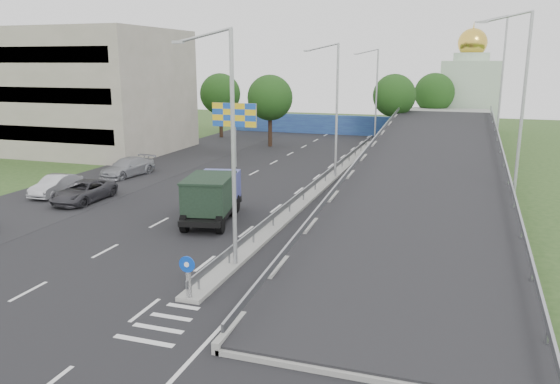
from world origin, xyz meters
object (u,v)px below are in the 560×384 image
at_px(sign_bollard, 188,277).
at_px(lamp_post_far, 375,91).
at_px(lamp_post_near, 229,137).
at_px(dump_truck, 213,195).
at_px(lamp_post_mid, 334,104).
at_px(church, 469,90).
at_px(parked_car_d, 127,167).
at_px(billboard, 234,119).
at_px(parked_car_b, 56,185).
at_px(parked_car_c, 83,192).

xyz_separation_m(sign_bollard, lamp_post_far, (0.11, 43.83, 4.77)).
height_order(lamp_post_near, dump_truck, lamp_post_near).
bearing_deg(lamp_post_mid, church, 73.78).
bearing_deg(church, parked_car_d, -123.79).
relative_size(church, parked_car_d, 2.76).
bearing_deg(dump_truck, church, 62.03).
bearing_deg(dump_truck, lamp_post_mid, 62.00).
distance_m(lamp_post_far, parked_car_d, 29.39).
height_order(sign_bollard, billboard, billboard).
relative_size(lamp_post_mid, church, 0.73).
xyz_separation_m(lamp_post_mid, billboard, (-9.11, 2.00, -1.62)).
bearing_deg(lamp_post_far, billboard, -116.84).
height_order(lamp_post_far, parked_car_b, lamp_post_far).
distance_m(lamp_post_near, lamp_post_mid, 20.00).
xyz_separation_m(billboard, parked_car_d, (-6.63, -6.30, -3.46)).
bearing_deg(dump_truck, lamp_post_far, 71.55).
bearing_deg(parked_car_d, billboard, 53.41).
bearing_deg(parked_car_b, lamp_post_far, 59.19).
height_order(sign_bollard, parked_car_d, sign_bollard).
xyz_separation_m(sign_bollard, parked_car_c, (-13.67, 11.57, -0.35)).
relative_size(church, parked_car_c, 2.81).
xyz_separation_m(lamp_post_mid, church, (9.89, 34.00, -0.50)).
relative_size(billboard, dump_truck, 0.85).
xyz_separation_m(parked_car_b, parked_car_c, (2.95, -0.92, -0.01)).
distance_m(lamp_post_near, lamp_post_far, 40.00).
xyz_separation_m(lamp_post_near, parked_car_b, (-16.73, 8.67, -5.12)).
bearing_deg(sign_bollard, lamp_post_mid, 89.74).
bearing_deg(parked_car_c, lamp_post_mid, 41.00).
bearing_deg(sign_bollard, church, 80.19).
bearing_deg(sign_bollard, dump_truck, 110.38).
xyz_separation_m(lamp_post_far, parked_car_c, (-13.78, -32.25, -5.13)).
xyz_separation_m(parked_car_c, parked_car_d, (-1.96, 7.95, 0.04)).
bearing_deg(parked_car_d, sign_bollard, -41.45).
relative_size(lamp_post_near, dump_truck, 1.55).
bearing_deg(parked_car_b, billboard, 57.55).
height_order(lamp_post_near, billboard, lamp_post_near).
height_order(billboard, parked_car_d, billboard).
xyz_separation_m(lamp_post_far, parked_car_d, (-15.74, -24.30, -5.08)).
bearing_deg(church, sign_bollard, -99.81).
distance_m(lamp_post_mid, parked_car_d, 17.09).
bearing_deg(billboard, lamp_post_far, 63.16).
distance_m(lamp_post_mid, lamp_post_far, 20.00).
bearing_deg(parked_car_b, church, 56.87).
bearing_deg(parked_car_c, parked_car_b, 162.04).
distance_m(dump_truck, parked_car_c, 9.95).
distance_m(church, parked_car_d, 46.31).
bearing_deg(sign_bollard, lamp_post_far, 89.86).
xyz_separation_m(billboard, parked_car_b, (-7.62, -13.33, -3.50)).
xyz_separation_m(billboard, parked_car_c, (-4.67, -14.25, -3.50)).
bearing_deg(lamp_post_mid, billboard, 167.62).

